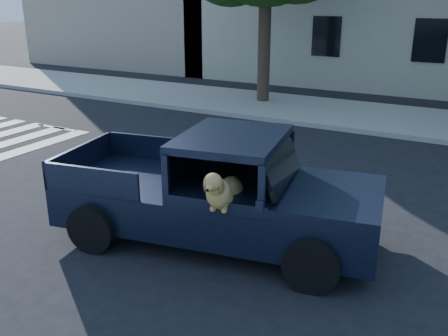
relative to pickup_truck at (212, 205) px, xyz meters
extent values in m
plane|color=black|center=(0.18, 0.55, -0.62)|extent=(120.00, 120.00, 0.00)
cube|color=gray|center=(0.18, 9.75, -0.54)|extent=(60.00, 4.00, 0.15)
cylinder|color=#332619|center=(-3.82, 10.15, 1.58)|extent=(0.44, 0.44, 4.40)
cube|color=black|center=(0.08, 0.04, 0.00)|extent=(5.36, 2.82, 0.65)
cube|color=black|center=(1.86, 0.35, 0.40)|extent=(1.79, 2.19, 0.16)
cube|color=black|center=(0.32, 0.08, 1.15)|extent=(1.82, 2.12, 0.12)
cube|color=black|center=(1.10, 0.22, 0.80)|extent=(0.54, 1.70, 0.55)
cube|color=black|center=(0.59, -0.32, 0.19)|extent=(0.62, 0.62, 0.37)
cube|color=black|center=(1.30, -0.99, 0.64)|extent=(0.10, 0.07, 0.16)
camera|label=1|loc=(3.79, -6.39, 3.24)|focal=40.00mm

